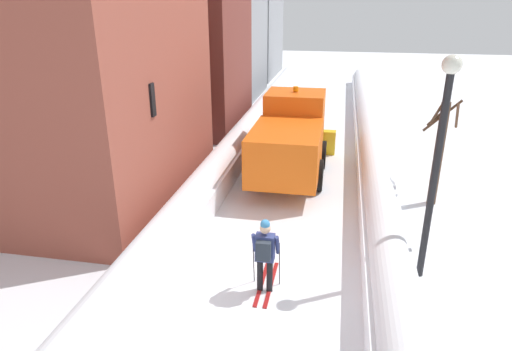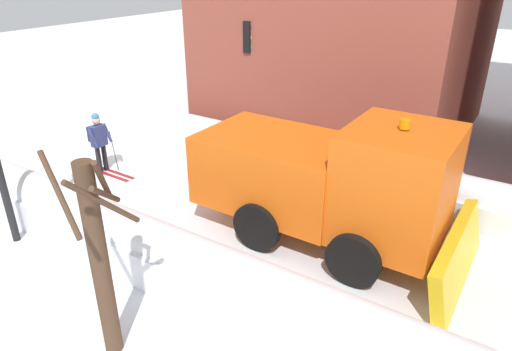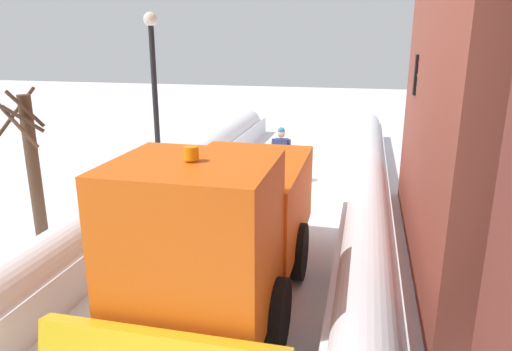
# 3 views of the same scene
# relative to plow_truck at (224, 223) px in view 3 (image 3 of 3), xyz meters

# --- Properties ---
(plow_truck) EXTENTS (3.20, 5.98, 3.12)m
(plow_truck) POSITION_rel_plow_truck_xyz_m (0.00, 0.00, 0.00)
(plow_truck) COLOR orange
(plow_truck) RESTS_ON ground
(skier) EXTENTS (0.62, 1.80, 1.81)m
(skier) POSITION_rel_plow_truck_xyz_m (0.29, -7.18, -0.48)
(skier) COLOR black
(skier) RESTS_ON ground
(traffic_light_pole) EXTENTS (0.28, 0.42, 4.12)m
(traffic_light_pole) POSITION_rel_plow_truck_xyz_m (-3.39, -4.41, 1.42)
(traffic_light_pole) COLOR black
(traffic_light_pole) RESTS_ON ground
(street_lamp) EXTENTS (0.40, 0.40, 5.19)m
(street_lamp) POSITION_rel_plow_truck_xyz_m (3.86, -5.86, 1.81)
(street_lamp) COLOR black
(street_lamp) RESTS_ON ground
(bare_tree_near) EXTENTS (1.07, 1.08, 3.49)m
(bare_tree_near) POSITION_rel_plow_truck_xyz_m (4.83, -1.50, 0.32)
(bare_tree_near) COLOR #4F3826
(bare_tree_near) RESTS_ON ground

